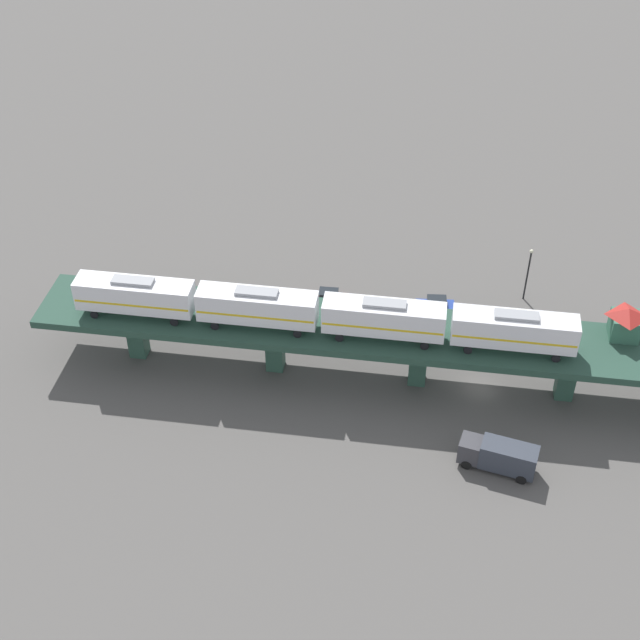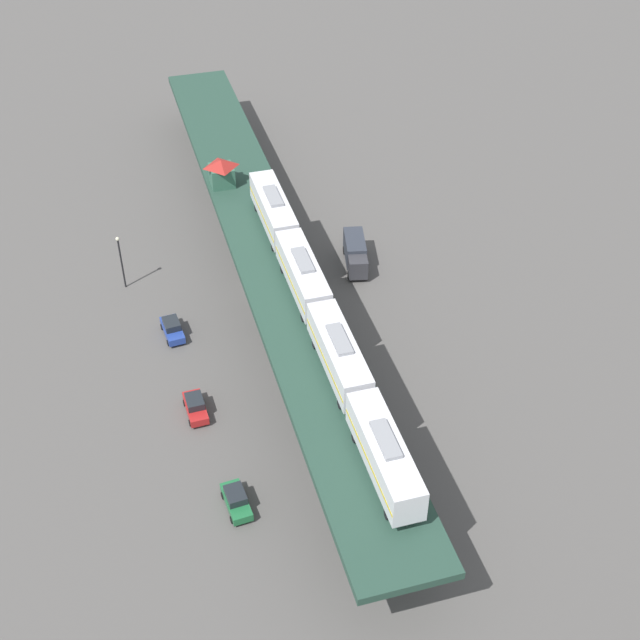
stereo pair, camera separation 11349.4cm
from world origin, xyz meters
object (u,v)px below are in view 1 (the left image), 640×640
Objects in this scene: street_car_green at (219,296)px; street_car_blue at (435,305)px; delivery_truck at (499,455)px; subway_train at (320,312)px; signal_hut at (626,322)px; street_lamp at (528,270)px; street_car_red at (328,298)px.

street_car_blue is (0.78, -24.96, 0.00)m from street_car_green.
subway_train is at bearing 59.80° from delivery_truck.
signal_hut is 0.76× the size of street_car_blue.
street_lamp is (16.45, -22.25, -5.06)m from subway_train.
street_lamp is (3.40, -22.72, 3.17)m from street_car_red.
street_lamp is (26.84, -4.38, 2.35)m from delivery_truck.
subway_train is 30.16m from signal_hut.
street_car_red is 0.64× the size of street_lamp.
signal_hut is at bearing -109.04° from street_car_red.
subway_train reaches higher than street_lamp.
street_car_blue is (10.38, 18.10, -7.49)m from signal_hut.
signal_hut is 0.45× the size of delivery_truck.
subway_train is 11.28× the size of street_car_red.
street_car_green is at bearing 91.80° from street_car_blue.
subway_train reaches higher than delivery_truck.
signal_hut is at bearing -102.57° from street_car_green.
signal_hut reaches higher than street_car_blue.
signal_hut is at bearing -119.85° from street_car_blue.
signal_hut is 44.75m from street_car_green.
signal_hut reaches higher than delivery_truck.
street_car_green and street_car_blue have the same top height.
street_car_red is (13.05, 0.47, -8.23)m from subway_train.
subway_train reaches higher than street_car_blue.
signal_hut is at bearing -43.33° from delivery_truck.
subway_train is 7.19× the size of street_lamp.
street_car_green is 0.59× the size of delivery_truck.
street_car_red is 29.78m from delivery_truck.
street_car_green is at bearing 47.04° from subway_train.
subway_train is 11.16× the size of street_car_green.
street_car_green is (12.12, 13.01, -8.23)m from subway_train.
street_car_green is (9.60, 43.06, -7.49)m from signal_hut.
street_car_green is 38.22m from delivery_truck.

